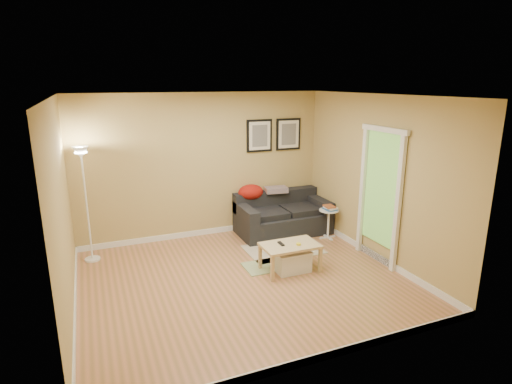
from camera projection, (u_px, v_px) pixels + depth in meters
floor at (243, 280)px, 6.00m from camera, size 4.50×4.50×0.00m
ceiling at (242, 96)px, 5.32m from camera, size 4.50×4.50×0.00m
wall_back at (203, 166)px, 7.45m from camera, size 4.50×0.00×4.50m
wall_front at (317, 245)px, 3.88m from camera, size 4.50×0.00×4.50m
wall_left at (62, 212)px, 4.84m from camera, size 0.00×4.00×4.00m
wall_right at (377, 179)px, 6.49m from camera, size 0.00×4.00×4.00m
baseboard_back at (206, 232)px, 7.76m from camera, size 4.50×0.02×0.10m
baseboard_front at (312, 359)px, 4.21m from camera, size 4.50×0.02×0.10m
baseboard_left at (75, 308)px, 5.16m from camera, size 0.02×4.00×0.10m
baseboard_right at (371, 253)px, 6.81m from camera, size 0.02×4.00×0.10m
sofa at (283, 214)px, 7.78m from camera, size 1.70×0.90×0.75m
red_throw at (251, 192)px, 7.76m from camera, size 0.48×0.36×0.28m
plaid_throw at (276, 190)px, 7.90m from camera, size 0.45×0.32×0.10m
framed_print_left at (259, 136)px, 7.69m from camera, size 0.50×0.04×0.60m
framed_print_right at (288, 134)px, 7.91m from camera, size 0.50×0.04×0.60m
area_rug at (283, 249)px, 7.06m from camera, size 1.25×0.85×0.01m
green_runner at (267, 266)px, 6.44m from camera, size 0.70×0.50×0.01m
coffee_table at (290, 257)px, 6.24m from camera, size 0.90×0.59×0.43m
remote_control at (281, 244)px, 6.18m from camera, size 0.05×0.16×0.02m
tape_roll at (299, 244)px, 6.15m from camera, size 0.07×0.07×0.03m
storage_bin at (292, 261)px, 6.25m from camera, size 0.53×0.39×0.32m
side_table at (328, 224)px, 7.53m from camera, size 0.35×0.35×0.54m
book_stack at (330, 208)px, 7.46m from camera, size 0.25×0.29×0.08m
floor_lamp at (87, 208)px, 6.44m from camera, size 0.24×0.24×1.85m
doorway at (379, 199)px, 6.41m from camera, size 0.12×1.01×2.13m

